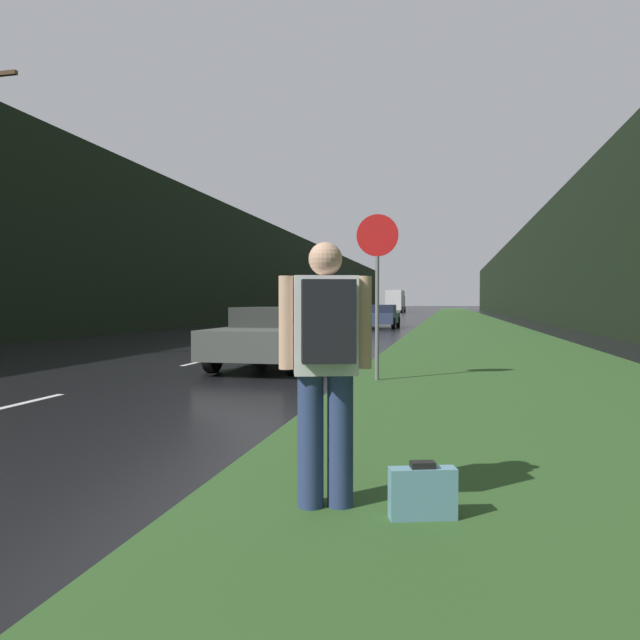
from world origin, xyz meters
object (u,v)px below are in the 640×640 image
hitchhiker_with_backpack (326,357)px  car_passing_far (380,316)px  stop_sign (377,277)px  car_passing_near (275,335)px  delivery_truck (396,301)px  suitcase (423,494)px

hitchhiker_with_backpack → car_passing_far: size_ratio=0.38×
stop_sign → car_passing_near: size_ratio=0.64×
car_passing_near → delivery_truck: bearing=-86.9°
stop_sign → suitcase: stop_sign is taller
hitchhiker_with_backpack → suitcase: (0.63, -0.05, -0.85)m
stop_sign → delivery_truck: (-6.44, 75.45, -0.10)m
suitcase → car_passing_far: 28.59m
suitcase → car_passing_near: (-3.59, 8.45, 0.49)m
hitchhiker_with_backpack → delivery_truck: 82.12m
suitcase → delivery_truck: (-7.52, 81.87, 1.57)m
delivery_truck → hitchhiker_with_backpack: bearing=-85.2°
hitchhiker_with_backpack → car_passing_near: (-2.96, 8.40, -0.35)m
car_passing_near → car_passing_far: bearing=-90.0°
stop_sign → car_passing_near: 3.44m
stop_sign → hitchhiker_with_backpack: (0.44, -6.38, -0.82)m
car_passing_near → car_passing_far: 19.91m
suitcase → car_passing_near: 9.19m
stop_sign → suitcase: bearing=-80.5°
car_passing_far → delivery_truck: size_ratio=0.56×
car_passing_near → car_passing_far: car_passing_far is taller
hitchhiker_with_backpack → delivery_truck: size_ratio=0.21×
delivery_truck → car_passing_far: bearing=-85.8°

